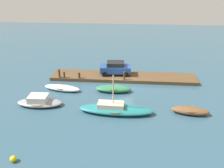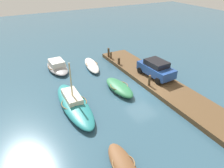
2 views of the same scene
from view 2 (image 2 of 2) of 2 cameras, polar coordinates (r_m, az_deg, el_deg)
The scene contains 12 objects.
ground_plane at distance 19.63m, azimuth 8.36°, elevation -1.62°, with size 84.00×84.00×0.00m, color #33566B.
dock_platform at distance 20.60m, azimuth 12.69°, elevation 0.19°, with size 18.21×3.21×0.42m, color brown.
rowboat_green at distance 19.18m, azimuth 1.96°, elevation -0.89°, with size 4.03×1.63×0.68m.
rowboat_brown at distance 12.51m, azimuth 3.11°, elevation -21.22°, with size 3.59×1.63×0.66m.
sailboat_teal at distance 17.17m, azimuth -10.29°, elevation -5.17°, with size 7.11×2.10×3.83m.
rowboat_white at distance 23.79m, azimuth -5.56°, elevation 5.12°, with size 4.46×1.98×0.58m.
motorboat_grey at distance 23.89m, azimuth -14.69°, elevation 4.68°, with size 4.58×2.03×1.09m.
mooring_post_west at distance 19.36m, azimuth 10.14°, elevation 0.93°, with size 0.22×0.22×1.03m, color #47331E.
mooring_post_mid_west at distance 23.55m, azimuth 1.88°, elevation 6.29°, with size 0.27×0.27×0.73m, color #47331E.
mooring_post_mid_east at distance 25.06m, azimuth -0.29°, elevation 7.83°, with size 0.20×0.20×0.78m, color #47331E.
mooring_post_east at distance 25.51m, azimuth -0.94°, elevation 8.57°, with size 0.25×0.25×1.07m, color #47331E.
parked_car at distance 21.00m, azimuth 11.89°, elevation 4.17°, with size 3.94×2.21×1.67m.
Camera 2 is at (-13.30, 10.42, 10.00)m, focal length 33.61 mm.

